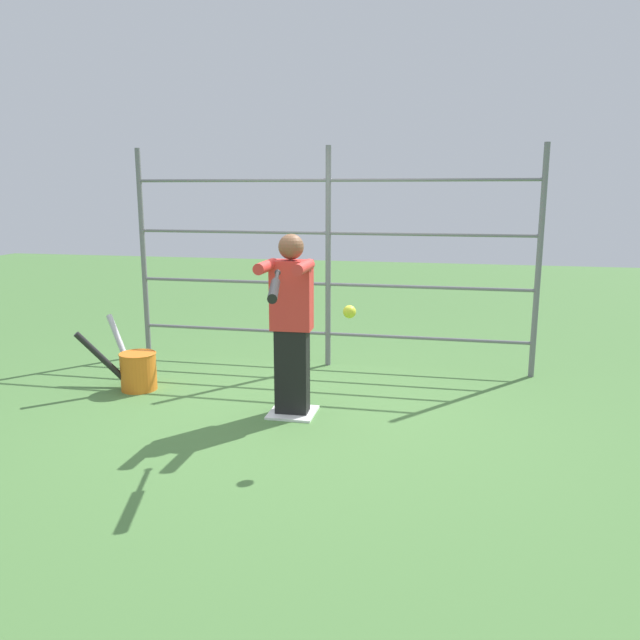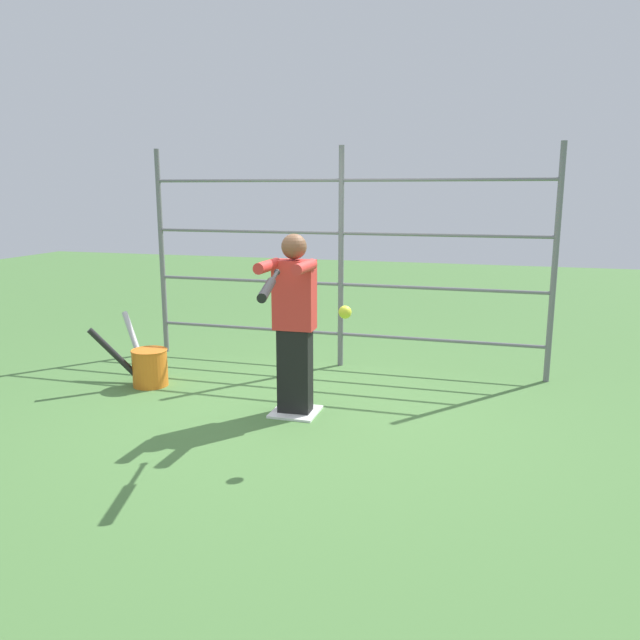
# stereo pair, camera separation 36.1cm
# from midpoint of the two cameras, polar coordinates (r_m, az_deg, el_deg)

# --- Properties ---
(ground_plane) EXTENTS (24.00, 24.00, 0.00)m
(ground_plane) POSITION_cam_midpoint_polar(r_m,az_deg,el_deg) (5.55, -0.38, -8.51)
(ground_plane) COLOR #4C7A3D
(home_plate) EXTENTS (0.40, 0.40, 0.02)m
(home_plate) POSITION_cam_midpoint_polar(r_m,az_deg,el_deg) (5.55, -0.38, -8.41)
(home_plate) COLOR white
(home_plate) RESTS_ON ground
(fence_backstop) EXTENTS (4.43, 0.06, 2.39)m
(fence_backstop) POSITION_cam_midpoint_polar(r_m,az_deg,el_deg) (6.80, 3.46, 5.59)
(fence_backstop) COLOR slate
(fence_backstop) RESTS_ON ground
(batter) EXTENTS (0.40, 0.53, 1.57)m
(batter) POSITION_cam_midpoint_polar(r_m,az_deg,el_deg) (5.30, -0.44, 0.08)
(batter) COLOR black
(batter) RESTS_ON ground
(baseball_bat_swinging) EXTENTS (0.25, 0.87, 0.12)m
(baseball_bat_swinging) POSITION_cam_midpoint_polar(r_m,az_deg,el_deg) (4.33, -2.38, 3.01)
(baseball_bat_swinging) COLOR black
(softball_in_flight) EXTENTS (0.10, 0.10, 0.10)m
(softball_in_flight) POSITION_cam_midpoint_polar(r_m,az_deg,el_deg) (4.52, 4.59, 0.70)
(softball_in_flight) COLOR yellow
(bat_bucket) EXTENTS (0.69, 0.73, 0.68)m
(bat_bucket) POSITION_cam_midpoint_polar(r_m,az_deg,el_deg) (6.44, -13.96, -4.08)
(bat_bucket) COLOR orange
(bat_bucket) RESTS_ON ground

